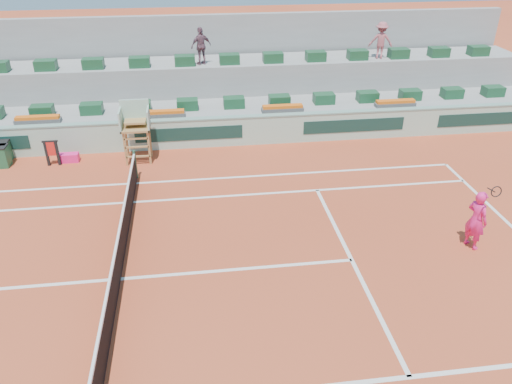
# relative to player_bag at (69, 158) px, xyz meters

# --- Properties ---
(ground) EXTENTS (90.00, 90.00, 0.00)m
(ground) POSITION_rel_player_bag_xyz_m (2.76, -7.69, -0.17)
(ground) COLOR #A53B20
(ground) RESTS_ON ground
(seating_tier_lower) EXTENTS (36.00, 4.00, 1.20)m
(seating_tier_lower) POSITION_rel_player_bag_xyz_m (2.76, 3.01, 0.43)
(seating_tier_lower) COLOR #959592
(seating_tier_lower) RESTS_ON ground
(seating_tier_upper) EXTENTS (36.00, 2.40, 2.60)m
(seating_tier_upper) POSITION_rel_player_bag_xyz_m (2.76, 4.61, 1.13)
(seating_tier_upper) COLOR #959592
(seating_tier_upper) RESTS_ON ground
(stadium_back_wall) EXTENTS (36.00, 0.40, 4.40)m
(stadium_back_wall) POSITION_rel_player_bag_xyz_m (2.76, 6.21, 2.03)
(stadium_back_wall) COLOR #959592
(stadium_back_wall) RESTS_ON ground
(player_bag) EXTENTS (0.78, 0.35, 0.35)m
(player_bag) POSITION_rel_player_bag_xyz_m (0.00, 0.00, 0.00)
(player_bag) COLOR #FB207D
(player_bag) RESTS_ON ground
(spectator_mid) EXTENTS (1.04, 0.75, 1.64)m
(spectator_mid) POSITION_rel_player_bag_xyz_m (5.52, 4.07, 3.25)
(spectator_mid) COLOR #6D4957
(spectator_mid) RESTS_ON seating_tier_upper
(spectator_right) EXTENTS (1.20, 0.87, 1.66)m
(spectator_right) POSITION_rel_player_bag_xyz_m (13.83, 4.06, 3.26)
(spectator_right) COLOR #A7535A
(spectator_right) RESTS_ON seating_tier_upper
(court_lines) EXTENTS (23.89, 11.09, 0.01)m
(court_lines) POSITION_rel_player_bag_xyz_m (2.76, -7.69, -0.17)
(court_lines) COLOR silver
(court_lines) RESTS_ON ground
(tennis_net) EXTENTS (0.10, 11.97, 1.10)m
(tennis_net) POSITION_rel_player_bag_xyz_m (2.76, -7.69, 0.35)
(tennis_net) COLOR black
(tennis_net) RESTS_ON ground
(advertising_hoarding) EXTENTS (36.00, 0.34, 1.26)m
(advertising_hoarding) POSITION_rel_player_bag_xyz_m (2.78, 0.81, 0.46)
(advertising_hoarding) COLOR #9AC2AC
(advertising_hoarding) RESTS_ON ground
(umpire_chair) EXTENTS (1.10, 0.90, 2.40)m
(umpire_chair) POSITION_rel_player_bag_xyz_m (2.76, -0.19, 1.37)
(umpire_chair) COLOR olive
(umpire_chair) RESTS_ON ground
(seat_row_lower) EXTENTS (32.90, 0.60, 0.44)m
(seat_row_lower) POSITION_rel_player_bag_xyz_m (2.76, 2.11, 1.25)
(seat_row_lower) COLOR #174628
(seat_row_lower) RESTS_ON seating_tier_lower
(seat_row_upper) EXTENTS (32.90, 0.60, 0.44)m
(seat_row_upper) POSITION_rel_player_bag_xyz_m (2.76, 4.01, 2.65)
(seat_row_upper) COLOR #174628
(seat_row_upper) RESTS_ON seating_tier_upper
(flower_planters) EXTENTS (26.80, 0.36, 0.28)m
(flower_planters) POSITION_rel_player_bag_xyz_m (1.26, 1.31, 1.16)
(flower_planters) COLOR #505050
(flower_planters) RESTS_ON seating_tier_lower
(drink_cooler_a) EXTENTS (0.65, 0.56, 0.84)m
(drink_cooler_a) POSITION_rel_player_bag_xyz_m (-2.49, -0.08, 0.25)
(drink_cooler_a) COLOR #1A4E2F
(drink_cooler_a) RESTS_ON ground
(towel_rack) EXTENTS (0.58, 0.10, 1.03)m
(towel_rack) POSITION_rel_player_bag_xyz_m (-0.51, -0.25, 0.43)
(towel_rack) COLOR black
(towel_rack) RESTS_ON ground
(tennis_player) EXTENTS (0.64, 0.95, 2.28)m
(tennis_player) POSITION_rel_player_bag_xyz_m (12.82, -7.47, 0.75)
(tennis_player) COLOR #FB207D
(tennis_player) RESTS_ON ground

